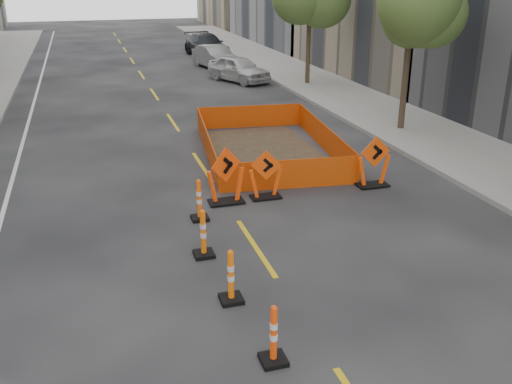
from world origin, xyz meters
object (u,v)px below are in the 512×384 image
object	(u,v)px
channelizer_6	(199,200)
chevron_sign_right	(374,162)
channelizer_5	(203,233)
channelizer_4	(231,276)
chevron_sign_left	(226,176)
channelizer_3	(274,334)
parked_car_near	(239,69)
parked_car_mid	(215,57)
parked_car_far	(206,45)
chevron_sign_center	(266,174)

from	to	relation	value
channelizer_6	chevron_sign_right	distance (m)	5.44
channelizer_5	chevron_sign_right	distance (m)	6.36
channelizer_4	chevron_sign_left	world-z (taller)	chevron_sign_left
channelizer_5	chevron_sign_left	distance (m)	3.12
channelizer_3	parked_car_near	world-z (taller)	parked_car_near
chevron_sign_right	parked_car_mid	bearing A→B (deg)	87.60
channelizer_4	channelizer_5	bearing A→B (deg)	93.46
chevron_sign_left	channelizer_5	bearing A→B (deg)	-137.82
chevron_sign_left	chevron_sign_right	xyz separation A→B (m)	(4.45, 0.01, -0.03)
channelizer_5	chevron_sign_right	xyz separation A→B (m)	(5.67, 2.87, 0.21)
chevron_sign_right	parked_car_mid	world-z (taller)	chevron_sign_right
channelizer_5	parked_car_near	distance (m)	21.25
parked_car_far	channelizer_5	bearing A→B (deg)	-107.27
parked_car_mid	channelizer_3	bearing A→B (deg)	-112.52
chevron_sign_left	parked_car_near	size ratio (longest dim) A/B	0.38
channelizer_5	chevron_sign_left	size ratio (longest dim) A/B	0.70
channelizer_4	channelizer_6	size ratio (longest dim) A/B	1.00
channelizer_3	chevron_sign_left	world-z (taller)	chevron_sign_left
chevron_sign_left	chevron_sign_center	distance (m)	1.15
chevron_sign_right	channelizer_5	bearing A→B (deg)	-154.52
chevron_sign_center	parked_car_near	world-z (taller)	parked_car_near
parked_car_near	parked_car_far	xyz separation A→B (m)	(0.38, 10.44, 0.08)
chevron_sign_left	chevron_sign_right	world-z (taller)	chevron_sign_left
channelizer_4	chevron_sign_right	xyz separation A→B (m)	(5.55, 4.84, 0.22)
channelizer_5	parked_car_far	world-z (taller)	parked_car_far
channelizer_6	chevron_sign_center	xyz separation A→B (m)	(2.06, 0.91, 0.16)
channelizer_3	chevron_sign_right	xyz separation A→B (m)	(5.36, 6.82, 0.23)
channelizer_3	parked_car_far	bearing A→B (deg)	79.58
parked_car_near	channelizer_4	bearing A→B (deg)	-129.15
channelizer_4	parked_car_far	distance (m)	33.35
parked_car_far	chevron_sign_right	bearing A→B (deg)	-97.08
channelizer_4	chevron_sign_center	world-z (taller)	chevron_sign_center
chevron_sign_center	parked_car_mid	world-z (taller)	parked_car_mid
channelizer_6	parked_car_near	distance (m)	19.27
chevron_sign_center	parked_car_far	world-z (taller)	parked_car_far
channelizer_4	parked_car_near	xyz separation A→B (m)	(6.20, 22.26, 0.17)
channelizer_4	parked_car_far	size ratio (longest dim) A/B	0.20
channelizer_3	chevron_sign_right	bearing A→B (deg)	51.87
channelizer_5	channelizer_6	bearing A→B (deg)	81.05
parked_car_near	parked_car_mid	world-z (taller)	same
channelizer_4	chevron_sign_right	distance (m)	7.37
channelizer_3	channelizer_4	xyz separation A→B (m)	(-0.20, 1.98, 0.02)
channelizer_4	chevron_sign_right	bearing A→B (deg)	41.10
chevron_sign_center	parked_car_far	distance (m)	28.16
chevron_sign_left	parked_car_far	distance (m)	28.40
chevron_sign_left	parked_car_near	xyz separation A→B (m)	(5.09, 17.43, -0.08)
chevron_sign_right	parked_car_far	bearing A→B (deg)	86.58
channelizer_4	chevron_sign_left	bearing A→B (deg)	77.10
parked_car_near	parked_car_mid	bearing A→B (deg)	69.02
channelizer_4	chevron_sign_left	distance (m)	4.96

